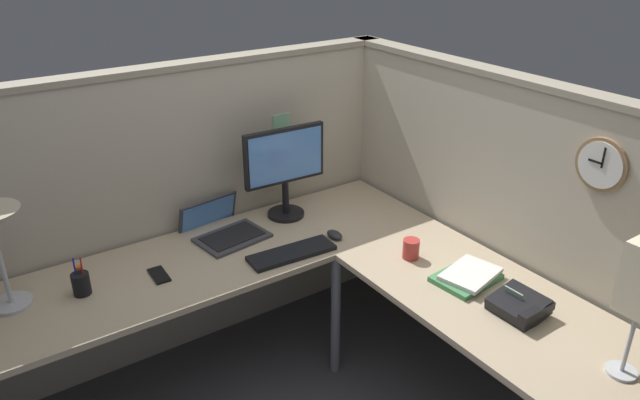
# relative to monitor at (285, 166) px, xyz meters

# --- Properties ---
(ground_plane) EXTENTS (6.80, 6.80, 0.00)m
(ground_plane) POSITION_rel_monitor_xyz_m (-0.16, -0.64, -1.02)
(ground_plane) COLOR #47474C
(cubicle_wall_back) EXTENTS (2.57, 0.12, 1.58)m
(cubicle_wall_back) POSITION_rel_monitor_xyz_m (-0.53, 0.23, -0.23)
(cubicle_wall_back) COLOR #B7AD99
(cubicle_wall_back) RESTS_ON ground
(cubicle_wall_right) EXTENTS (0.12, 2.37, 1.58)m
(cubicle_wall_right) POSITION_rel_monitor_xyz_m (0.71, -0.90, -0.23)
(cubicle_wall_right) COLOR #B7AD99
(cubicle_wall_right) RESTS_ON ground
(desk) EXTENTS (2.35, 2.15, 0.73)m
(desk) POSITION_rel_monitor_xyz_m (-0.31, -0.69, -0.39)
(desk) COLOR tan
(desk) RESTS_ON ground
(monitor) EXTENTS (0.46, 0.20, 0.50)m
(monitor) POSITION_rel_monitor_xyz_m (0.00, 0.00, 0.00)
(monitor) COLOR black
(monitor) RESTS_ON desk
(laptop) EXTENTS (0.39, 0.42, 0.22)m
(laptop) POSITION_rel_monitor_xyz_m (-0.38, 0.02, -0.27)
(laptop) COLOR #38383D
(laptop) RESTS_ON desk
(keyboard) EXTENTS (0.44, 0.17, 0.02)m
(keyboard) POSITION_rel_monitor_xyz_m (-0.20, -0.38, -0.28)
(keyboard) COLOR black
(keyboard) RESTS_ON desk
(computer_mouse) EXTENTS (0.06, 0.10, 0.03)m
(computer_mouse) POSITION_rel_monitor_xyz_m (0.07, -0.35, -0.28)
(computer_mouse) COLOR #232326
(computer_mouse) RESTS_ON desk
(pen_cup) EXTENTS (0.08, 0.08, 0.18)m
(pen_cup) POSITION_rel_monitor_xyz_m (-1.12, -0.15, -0.24)
(pen_cup) COLOR black
(pen_cup) RESTS_ON desk
(cell_phone) EXTENTS (0.07, 0.15, 0.01)m
(cell_phone) POSITION_rel_monitor_xyz_m (-0.80, -0.20, -0.29)
(cell_phone) COLOR black
(cell_phone) RESTS_ON desk
(office_phone) EXTENTS (0.19, 0.21, 0.11)m
(office_phone) POSITION_rel_monitor_xyz_m (0.32, -1.31, -0.26)
(office_phone) COLOR black
(office_phone) RESTS_ON desk
(book_stack) EXTENTS (0.31, 0.25, 0.04)m
(book_stack) POSITION_rel_monitor_xyz_m (0.34, -1.01, -0.27)
(book_stack) COLOR #3F7F4C
(book_stack) RESTS_ON desk
(coffee_mug) EXTENTS (0.08, 0.08, 0.10)m
(coffee_mug) POSITION_rel_monitor_xyz_m (0.26, -0.72, -0.25)
(coffee_mug) COLOR #B2332D
(coffee_mug) RESTS_ON desk
(wall_clock) EXTENTS (0.04, 0.22, 0.22)m
(wall_clock) POSITION_rel_monitor_xyz_m (0.65, -1.34, 0.31)
(wall_clock) COLOR olive
(pinned_note_middle) EXTENTS (0.11, 0.00, 0.10)m
(pinned_note_middle) POSITION_rel_monitor_xyz_m (0.09, 0.18, 0.17)
(pinned_note_middle) COLOR #8CCC99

